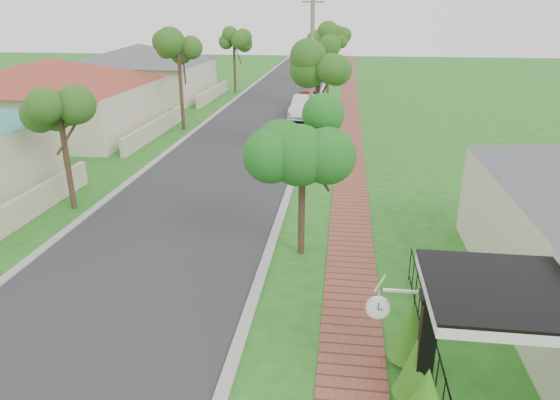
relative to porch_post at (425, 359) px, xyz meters
The scene contains 16 objects.
ground 4.79m from the porch_post, 167.60° to the left, with size 160.00×160.00×0.00m, color #1F6117.
road 22.34m from the porch_post, 109.77° to the left, with size 7.00×120.00×0.02m, color #28282B.
kerb_right 21.39m from the porch_post, 100.52° to the left, with size 0.30×120.00×0.10m, color #9E9E99.
kerb_left 23.83m from the porch_post, 118.07° to the left, with size 0.30×120.00×0.10m, color #9E9E99.
sidewalk 21.07m from the porch_post, 93.54° to the left, with size 1.50×120.00×0.03m, color #944C3B.
porch_post is the anchor object (origin of this frame).
picket_fence 1.21m from the porch_post, 70.71° to the left, with size 0.03×8.02×1.00m.
street_trees 29.02m from the porch_post, 104.93° to the left, with size 10.70×37.65×5.89m.
hedge_row 0.33m from the porch_post, 151.39° to the right, with size 0.94×3.02×1.76m.
far_house_red 28.70m from the porch_post, 132.91° to the left, with size 15.56×15.56×4.60m.
far_house_grey 40.09m from the porch_post, 119.15° to the left, with size 15.56×15.56×4.60m.
parked_car_red 31.88m from the porch_post, 98.51° to the left, with size 1.67×4.14×1.41m, color maroon.
parked_car_white 28.06m from the porch_post, 99.29° to the left, with size 1.65×4.74×1.56m, color white.
near_tree 7.44m from the porch_post, 114.52° to the left, with size 1.85×1.85×4.75m.
utility_pole 21.52m from the porch_post, 99.86° to the left, with size 1.20×0.24×8.10m.
station_clock 1.27m from the porch_post, 155.24° to the left, with size 1.08×0.13×0.66m.
Camera 1 is at (2.83, -8.99, 7.27)m, focal length 32.00 mm.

